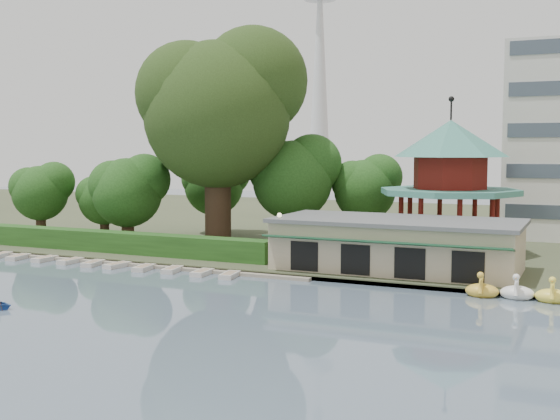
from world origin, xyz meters
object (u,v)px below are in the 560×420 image
Objects in this scene: boathouse at (397,244)px; pavilion at (450,173)px; big_tree at (220,104)px; dock at (123,263)px.

boathouse is 11.43m from pavilion.
boathouse is 22.89m from big_tree.
dock is 2.52× the size of pavilion.
pavilion reaches higher than boathouse.
dock is 17.87m from big_tree.
pavilion is at bearing 78.72° from boathouse.
big_tree reaches higher than dock.
dock is 1.83× the size of boathouse.
big_tree is (-18.81, 6.25, 11.45)m from boathouse.
pavilion is at bearing 10.28° from big_tree.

